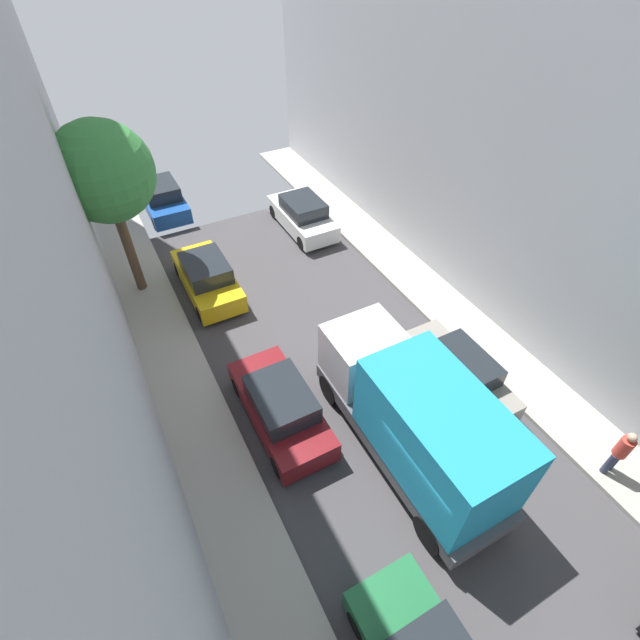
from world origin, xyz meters
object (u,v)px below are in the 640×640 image
(parked_car_right_1, at_px, (456,374))
(parked_car_left_5, at_px, (162,198))
(delivery_truck, at_px, (416,418))
(parked_car_right_2, at_px, (302,215))
(street_tree_0, at_px, (103,173))
(parked_car_left_3, at_px, (281,407))
(pedestrian, at_px, (620,452))
(parked_car_left_4, at_px, (207,277))

(parked_car_right_1, bearing_deg, parked_car_left_5, 109.13)
(parked_car_left_5, height_order, delivery_truck, delivery_truck)
(parked_car_right_1, distance_m, parked_car_right_2, 10.87)
(parked_car_right_1, bearing_deg, street_tree_0, 128.39)
(delivery_truck, bearing_deg, parked_car_left_5, 99.10)
(parked_car_left_5, distance_m, street_tree_0, 7.56)
(parked_car_left_3, bearing_deg, parked_car_right_1, -14.86)
(parked_car_right_1, distance_m, pedestrian, 4.70)
(parked_car_left_3, relative_size, parked_car_left_4, 1.00)
(parked_car_left_5, xyz_separation_m, delivery_truck, (2.70, -16.85, 1.07))
(parked_car_left_5, xyz_separation_m, parked_car_right_1, (5.40, -15.56, 0.00))
(parked_car_left_3, height_order, parked_car_left_5, same)
(parked_car_left_4, xyz_separation_m, delivery_truck, (2.70, -9.72, 1.07))
(street_tree_0, bearing_deg, delivery_truck, -65.45)
(parked_car_right_2, distance_m, delivery_truck, 12.50)
(parked_car_left_4, xyz_separation_m, parked_car_right_1, (5.40, -8.44, 0.00))
(parked_car_left_4, bearing_deg, pedestrian, -60.48)
(parked_car_left_5, relative_size, parked_car_right_1, 1.00)
(parked_car_left_3, distance_m, parked_car_right_1, 5.59)
(parked_car_right_2, height_order, street_tree_0, street_tree_0)
(parked_car_left_4, bearing_deg, street_tree_0, 150.08)
(parked_car_left_3, distance_m, street_tree_0, 9.69)
(parked_car_left_3, distance_m, parked_car_left_5, 14.13)
(delivery_truck, distance_m, street_tree_0, 12.60)
(parked_car_left_3, height_order, street_tree_0, street_tree_0)
(street_tree_0, bearing_deg, parked_car_right_1, -51.61)
(parked_car_left_3, bearing_deg, parked_car_left_4, 90.00)
(parked_car_left_3, relative_size, parked_car_right_2, 1.00)
(parked_car_left_3, xyz_separation_m, parked_car_left_5, (0.00, 14.13, 0.00))
(parked_car_left_3, bearing_deg, parked_car_right_2, 60.23)
(parked_car_left_3, relative_size, parked_car_right_1, 1.00)
(parked_car_right_1, relative_size, pedestrian, 2.44)
(parked_car_right_1, height_order, delivery_truck, delivery_truck)
(parked_car_left_3, height_order, parked_car_left_4, same)
(parked_car_left_4, relative_size, pedestrian, 2.44)
(parked_car_left_4, height_order, parked_car_right_2, same)
(parked_car_left_5, bearing_deg, parked_car_right_1, -70.87)
(street_tree_0, bearing_deg, parked_car_right_2, 7.89)
(parked_car_left_5, bearing_deg, parked_car_left_4, -90.00)
(parked_car_left_5, height_order, pedestrian, pedestrian)
(parked_car_right_1, xyz_separation_m, delivery_truck, (-2.70, -1.29, 1.07))
(pedestrian, xyz_separation_m, street_tree_0, (-9.59, 14.12, 3.93))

